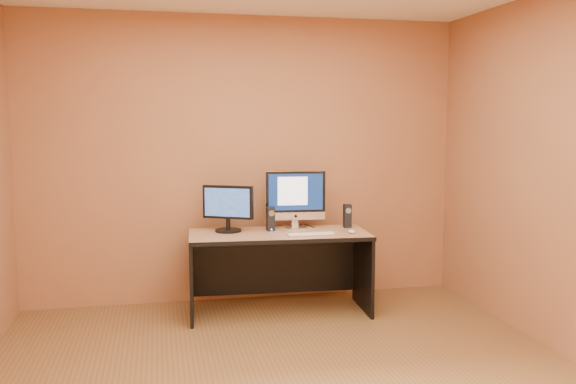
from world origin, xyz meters
TOP-DOWN VIEW (x-y plane):
  - walls at (0.00, 0.00)m, footprint 4.00×4.00m
  - desk at (0.22, 1.48)m, footprint 1.56×0.75m
  - imac at (0.41, 1.68)m, footprint 0.56×0.24m
  - second_monitor at (-0.20, 1.63)m, footprint 0.51×0.41m
  - speaker_left at (0.17, 1.60)m, footprint 0.07×0.07m
  - speaker_right at (0.87, 1.61)m, footprint 0.07×0.07m
  - keyboard at (0.46, 1.31)m, footprint 0.41×0.12m
  - mouse at (0.82, 1.33)m, footprint 0.06×0.10m
  - cable_a at (0.55, 1.74)m, footprint 0.05×0.21m
  - cable_b at (0.46, 1.78)m, footprint 0.10×0.15m

SIDE VIEW (x-z plane):
  - desk at x=0.22m, z-range 0.00..0.70m
  - cable_a at x=0.55m, z-range 0.70..0.71m
  - cable_b at x=0.46m, z-range 0.70..0.71m
  - keyboard at x=0.46m, z-range 0.70..0.72m
  - mouse at x=0.82m, z-range 0.70..0.74m
  - speaker_left at x=0.17m, z-range 0.70..0.91m
  - speaker_right at x=0.87m, z-range 0.70..0.91m
  - second_monitor at x=-0.20m, z-range 0.70..1.10m
  - imac at x=0.41m, z-range 0.70..1.23m
  - walls at x=0.00m, z-range 0.00..2.60m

